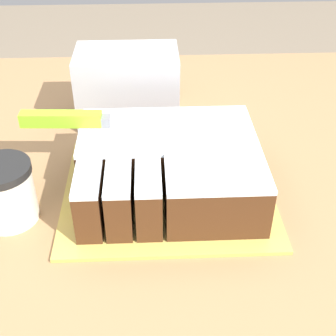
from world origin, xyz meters
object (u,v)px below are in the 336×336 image
coffee_cup (5,192)px  storage_box (128,85)px  cake (170,167)px  knife (82,120)px  cake_board (168,191)px

coffee_cup → storage_box: storage_box is taller
cake → storage_box: 0.26m
cake → coffee_cup: size_ratio=2.94×
knife → storage_box: (0.07, 0.19, -0.03)m
cake_board → coffee_cup: coffee_cup is taller
cake → coffee_cup: 0.25m
knife → coffee_cup: (-0.11, -0.11, -0.05)m
coffee_cup → knife: bearing=47.2°
knife → cake: bearing=-21.7°
coffee_cup → storage_box: (0.17, 0.30, 0.02)m
cake_board → cake: 0.05m
knife → storage_box: bearing=73.4°
cake_board → coffee_cup: (-0.24, -0.05, 0.04)m
cake_board → coffee_cup: bearing=-168.5°
cake_board → storage_box: size_ratio=1.69×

